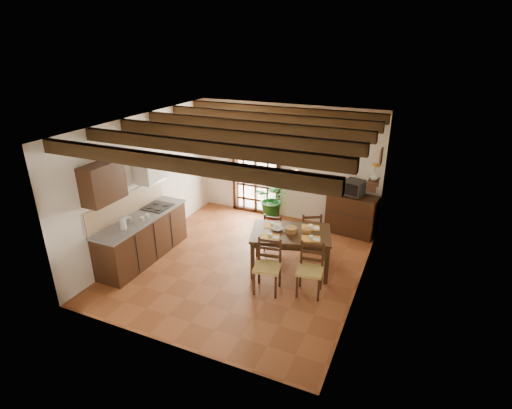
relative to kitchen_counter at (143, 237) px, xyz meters
The scene contains 25 objects.
ground_plane 2.10m from the kitchen_counter, 17.06° to the left, with size 5.00×5.00×0.00m, color brown.
room_shell 2.45m from the kitchen_counter, 17.06° to the left, with size 4.52×5.02×2.81m.
ceiling_beams 3.02m from the kitchen_counter, 17.06° to the left, with size 4.50×4.34×0.20m.
french_door 3.33m from the kitchen_counter, 69.23° to the left, with size 1.26×0.11×2.32m.
kitchen_counter is the anchor object (origin of this frame).
upper_cabinet 1.55m from the kitchen_counter, 99.72° to the right, with size 0.35×0.80×0.70m, color #321C0F.
range_hood 1.38m from the kitchen_counter, 99.79° to the left, with size 0.38×0.60×0.54m.
counter_items 0.49m from the kitchen_counter, 89.91° to the left, with size 0.50×1.43×0.25m.
dining_table 2.98m from the kitchen_counter, 15.37° to the left, with size 1.70×1.34×0.80m.
chair_near_left 2.74m from the kitchen_counter, ahead, with size 0.51×0.49×0.97m.
chair_near_right 3.45m from the kitchen_counter, ahead, with size 0.49×0.47×0.94m.
chair_far_left 2.70m from the kitchen_counter, 31.56° to the left, with size 0.44×0.42×0.85m.
chair_far_right 3.42m from the kitchen_counter, 28.39° to the left, with size 0.56×0.55×0.91m.
table_setting 3.00m from the kitchen_counter, 15.37° to the left, with size 1.08×0.72×0.10m.
table_bowl 2.73m from the kitchen_counter, 16.33° to the left, with size 0.22×0.22×0.05m, color white.
sideboard 4.60m from the kitchen_counter, 37.86° to the left, with size 1.09×0.49×0.93m, color #321C0F.
crt_tv 4.64m from the kitchen_counter, 37.81° to the left, with size 0.48×0.45×0.34m.
fuse_box 4.80m from the kitchen_counter, 41.72° to the left, with size 0.25×0.03×0.32m, color white.
plant_pot 3.20m from the kitchen_counter, 56.15° to the left, with size 0.33×0.33×0.20m, color maroon.
potted_plant 3.18m from the kitchen_counter, 56.15° to the left, with size 1.97×1.69×2.20m, color #144C19.
wall_shelf 4.76m from the kitchen_counter, 28.25° to the left, with size 0.20×0.42×0.20m.
shelf_vase 4.80m from the kitchen_counter, 28.25° to the left, with size 0.15×0.15×0.15m, color #B2BFB2.
shelf_flowers 4.85m from the kitchen_counter, 28.25° to the left, with size 0.14×0.14×0.36m.
framed_picture 4.98m from the kitchen_counter, 27.77° to the left, with size 0.03×0.32×0.32m.
pendant_lamp 3.40m from the kitchen_counter, 17.21° to the left, with size 0.36×0.36×0.84m.
Camera 1 is at (3.02, -6.23, 4.21)m, focal length 28.00 mm.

